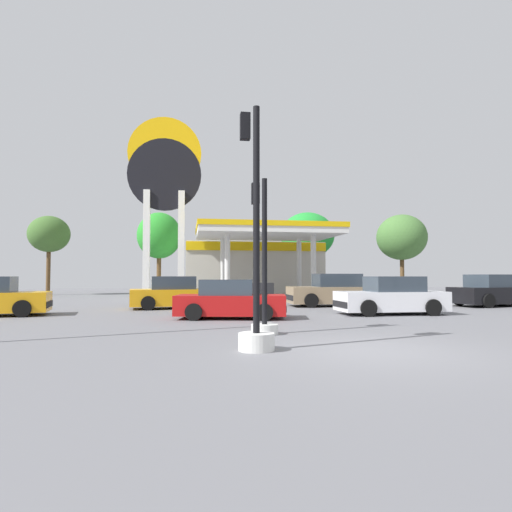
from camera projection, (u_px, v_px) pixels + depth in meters
ground_plane at (369, 350)px, 9.10m from camera, size 90.00×90.00×0.00m
gas_station at (252, 266)px, 32.67m from camera, size 9.91×12.88×4.63m
station_pole_sign at (165, 184)px, 27.39m from camera, size 4.59×0.56×11.61m
car_0 at (494, 292)px, 22.08m from camera, size 4.73×2.58×1.61m
car_2 at (391, 297)px, 17.45m from camera, size 4.27×1.99×1.52m
car_3 at (230, 301)px, 15.74m from camera, size 4.17×2.34×1.41m
car_4 at (175, 294)px, 20.55m from camera, size 4.41×2.32×1.52m
car_5 at (334, 291)px, 22.08m from camera, size 4.64×2.20×1.64m
traffic_signal_1 at (255, 285)px, 9.07m from camera, size 0.76×0.76×5.14m
traffic_signal_2 at (263, 286)px, 11.57m from camera, size 0.72×0.72×4.16m
tree_0 at (49, 234)px, 34.84m from camera, size 3.21×3.21×6.34m
tree_1 at (159, 236)px, 36.15m from camera, size 3.63×3.63×6.80m
tree_2 at (307, 235)px, 38.23m from camera, size 4.73×4.73×7.10m
tree_3 at (402, 237)px, 37.92m from camera, size 4.30×4.30×6.88m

